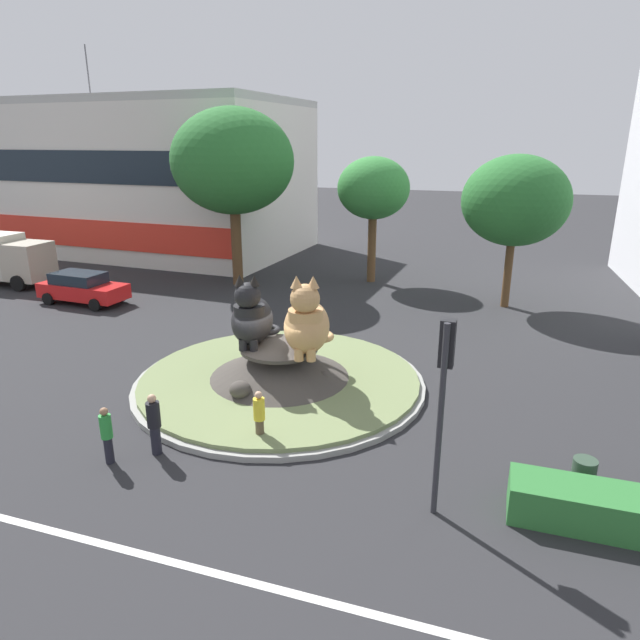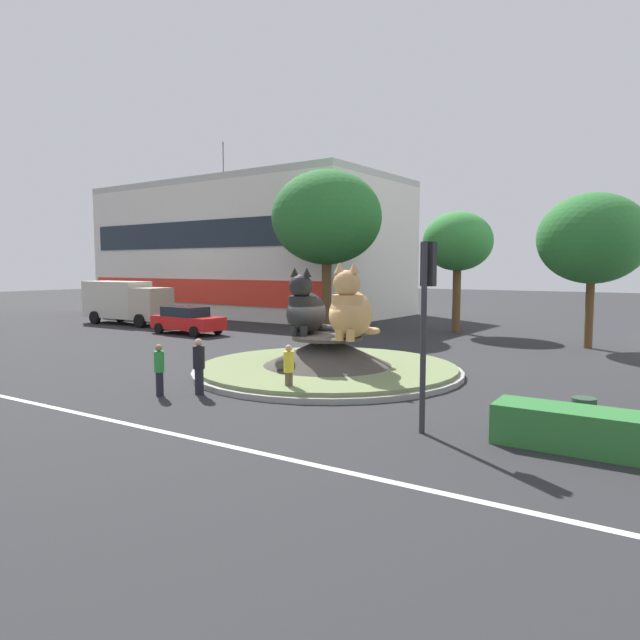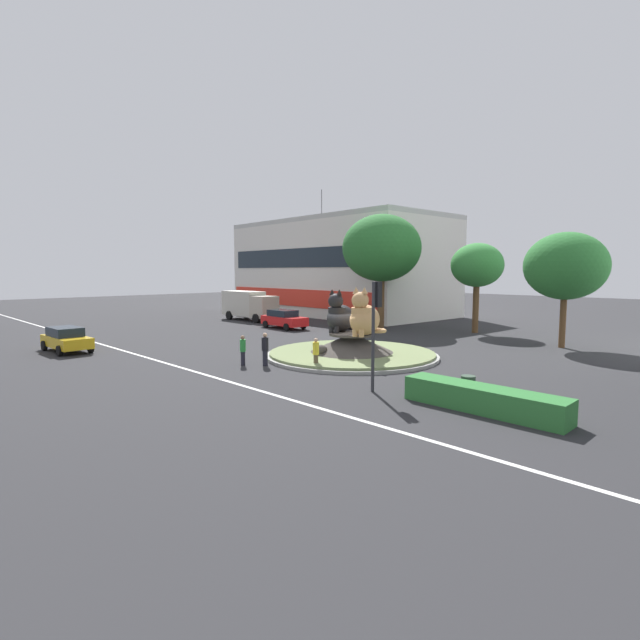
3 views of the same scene
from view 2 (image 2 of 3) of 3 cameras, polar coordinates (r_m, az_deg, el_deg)
The scene contains 17 objects.
ground_plane at distance 21.62m, azimuth 0.73°, elevation -5.29°, with size 160.00×160.00×0.00m, color #28282B.
lane_centreline at distance 15.13m, azimuth -17.05°, elevation -10.17°, with size 112.00×0.20×0.01m, color silver.
roundabout_island at distance 21.54m, azimuth 0.72°, elevation -4.02°, with size 10.03×10.03×1.40m.
cat_statue_black at distance 21.88m, azimuth -1.45°, elevation 1.00°, with size 1.88×2.77×2.55m.
cat_statue_calico at distance 20.61m, azimuth 3.02°, elevation 0.92°, with size 2.08×2.89×2.74m.
traffic_light_mast at distance 13.84m, azimuth 10.49°, elevation 2.01°, with size 0.33×0.46×4.57m.
shophouse_block at distance 50.33m, azimuth -7.03°, elevation 6.95°, with size 26.53×14.11×14.66m.
clipped_hedge_strip at distance 13.81m, azimuth 29.20°, elevation -10.20°, with size 5.91×1.20×0.90m, color #2D7033.
broadleaf_tree_behind_island at distance 35.57m, azimuth 13.51°, elevation 7.53°, with size 4.16×4.16×7.26m.
second_tree_near_tower at distance 35.97m, azimuth 0.66°, elevation 10.10°, with size 6.81×6.81×9.89m.
third_tree_left at distance 30.83m, azimuth 25.42°, elevation 7.29°, with size 5.13×5.13×7.51m.
pedestrian_black_shirt at distance 18.30m, azimuth -11.92°, elevation -4.40°, with size 0.36×0.36×1.76m.
pedestrian_yellow_shirt at distance 17.81m, azimuth -3.12°, elevation -4.85°, with size 0.32×0.32×1.59m.
pedestrian_green_shirt at distance 18.43m, azimuth -15.66°, elevation -4.65°, with size 0.31×0.31×1.60m.
hatchback_near_shophouse at distance 34.78m, azimuth -13.04°, elevation 0.02°, with size 4.70×2.22×1.62m.
delivery_box_truck at distance 41.81m, azimuth -18.71°, elevation 1.81°, with size 7.00×2.41×2.96m.
litter_bin at distance 15.11m, azimuth 24.68°, elevation -8.69°, with size 0.56×0.56×0.90m.
Camera 2 is at (11.15, -18.09, 3.99)m, focal length 32.25 mm.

